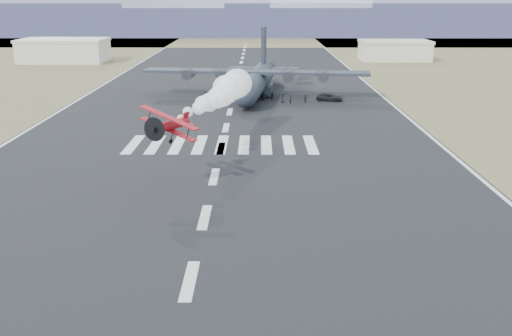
{
  "coord_description": "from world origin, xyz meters",
  "views": [
    {
      "loc": [
        4.87,
        -24.45,
        19.71
      ],
      "look_at": [
        4.69,
        26.33,
        4.0
      ],
      "focal_mm": 40.0,
      "sensor_mm": 36.0,
      "label": 1
    }
  ],
  "objects_px": {
    "support_vehicle": "(329,97)",
    "crew_b": "(200,100)",
    "crew_a": "(291,100)",
    "crew_c": "(306,99)",
    "crew_g": "(205,96)",
    "crew_f": "(263,96)",
    "aerobatic_biplane": "(170,125)",
    "crew_h": "(199,101)",
    "crew_e": "(282,98)",
    "hangar_left": "(64,50)",
    "hangar_right": "(394,50)",
    "transport_aircraft": "(257,79)",
    "crew_d": "(272,96)"
  },
  "relations": [
    {
      "from": "crew_h",
      "to": "crew_c",
      "type": "bearing_deg",
      "value": -118.47
    },
    {
      "from": "crew_f",
      "to": "crew_h",
      "type": "xyz_separation_m",
      "value": [
        -11.54,
        -5.18,
        -0.12
      ]
    },
    {
      "from": "transport_aircraft",
      "to": "crew_f",
      "type": "bearing_deg",
      "value": -71.69
    },
    {
      "from": "crew_f",
      "to": "crew_b",
      "type": "bearing_deg",
      "value": 53.91
    },
    {
      "from": "transport_aircraft",
      "to": "support_vehicle",
      "type": "height_order",
      "value": "transport_aircraft"
    },
    {
      "from": "aerobatic_biplane",
      "to": "crew_g",
      "type": "height_order",
      "value": "aerobatic_biplane"
    },
    {
      "from": "support_vehicle",
      "to": "crew_e",
      "type": "xyz_separation_m",
      "value": [
        -8.96,
        -1.84,
        0.23
      ]
    },
    {
      "from": "support_vehicle",
      "to": "crew_b",
      "type": "distance_m",
      "value": 24.34
    },
    {
      "from": "crew_e",
      "to": "crew_h",
      "type": "xyz_separation_m",
      "value": [
        -15.14,
        -3.08,
        -0.14
      ]
    },
    {
      "from": "crew_h",
      "to": "crew_a",
      "type": "bearing_deg",
      "value": -120.52
    },
    {
      "from": "crew_f",
      "to": "support_vehicle",
      "type": "bearing_deg",
      "value": -145.76
    },
    {
      "from": "aerobatic_biplane",
      "to": "crew_a",
      "type": "height_order",
      "value": "aerobatic_biplane"
    },
    {
      "from": "transport_aircraft",
      "to": "crew_f",
      "type": "distance_m",
      "value": 6.38
    },
    {
      "from": "crew_a",
      "to": "crew_c",
      "type": "relative_size",
      "value": 0.97
    },
    {
      "from": "crew_b",
      "to": "crew_h",
      "type": "xyz_separation_m",
      "value": [
        -0.03,
        -1.35,
        -0.0
      ]
    },
    {
      "from": "support_vehicle",
      "to": "crew_g",
      "type": "bearing_deg",
      "value": 101.16
    },
    {
      "from": "hangar_right",
      "to": "crew_b",
      "type": "height_order",
      "value": "hangar_right"
    },
    {
      "from": "crew_g",
      "to": "crew_h",
      "type": "bearing_deg",
      "value": -165.1
    },
    {
      "from": "crew_a",
      "to": "crew_b",
      "type": "height_order",
      "value": "crew_a"
    },
    {
      "from": "aerobatic_biplane",
      "to": "support_vehicle",
      "type": "height_order",
      "value": "aerobatic_biplane"
    },
    {
      "from": "crew_h",
      "to": "crew_f",
      "type": "bearing_deg",
      "value": -101.6
    },
    {
      "from": "transport_aircraft",
      "to": "support_vehicle",
      "type": "distance_m",
      "value": 15.23
    },
    {
      "from": "crew_c",
      "to": "crew_e",
      "type": "bearing_deg",
      "value": 132.94
    },
    {
      "from": "support_vehicle",
      "to": "crew_e",
      "type": "bearing_deg",
      "value": 114.59
    },
    {
      "from": "crew_a",
      "to": "crew_c",
      "type": "height_order",
      "value": "crew_c"
    },
    {
      "from": "hangar_left",
      "to": "crew_c",
      "type": "height_order",
      "value": "hangar_left"
    },
    {
      "from": "hangar_right",
      "to": "aerobatic_biplane",
      "type": "relative_size",
      "value": 3.07
    },
    {
      "from": "transport_aircraft",
      "to": "crew_b",
      "type": "xyz_separation_m",
      "value": [
        -10.35,
        -9.65,
        -2.48
      ]
    },
    {
      "from": "crew_b",
      "to": "crew_a",
      "type": "bearing_deg",
      "value": -169.24
    },
    {
      "from": "crew_g",
      "to": "crew_a",
      "type": "bearing_deg",
      "value": -83.79
    },
    {
      "from": "support_vehicle",
      "to": "crew_d",
      "type": "xyz_separation_m",
      "value": [
        -10.8,
        0.48,
        0.13
      ]
    },
    {
      "from": "hangar_left",
      "to": "crew_f",
      "type": "distance_m",
      "value": 85.01
    },
    {
      "from": "crew_b",
      "to": "crew_g",
      "type": "relative_size",
      "value": 0.94
    },
    {
      "from": "crew_a",
      "to": "crew_b",
      "type": "xyz_separation_m",
      "value": [
        -16.55,
        -0.18,
        -0.04
      ]
    },
    {
      "from": "crew_f",
      "to": "hangar_right",
      "type": "bearing_deg",
      "value": -85.37
    },
    {
      "from": "crew_b",
      "to": "hangar_left",
      "type": "bearing_deg",
      "value": -44.87
    },
    {
      "from": "hangar_right",
      "to": "crew_c",
      "type": "relative_size",
      "value": 12.07
    },
    {
      "from": "crew_f",
      "to": "crew_h",
      "type": "height_order",
      "value": "crew_f"
    },
    {
      "from": "aerobatic_biplane",
      "to": "crew_e",
      "type": "bearing_deg",
      "value": 86.98
    },
    {
      "from": "aerobatic_biplane",
      "to": "crew_b",
      "type": "distance_m",
      "value": 46.68
    },
    {
      "from": "crew_a",
      "to": "crew_c",
      "type": "xyz_separation_m",
      "value": [
        2.83,
        0.96,
        0.03
      ]
    },
    {
      "from": "crew_g",
      "to": "crew_h",
      "type": "distance_m",
      "value": 5.71
    },
    {
      "from": "crew_e",
      "to": "crew_g",
      "type": "distance_m",
      "value": 14.79
    },
    {
      "from": "support_vehicle",
      "to": "crew_f",
      "type": "xyz_separation_m",
      "value": [
        -12.56,
        0.27,
        0.21
      ]
    },
    {
      "from": "hangar_right",
      "to": "crew_e",
      "type": "height_order",
      "value": "hangar_right"
    },
    {
      "from": "hangar_right",
      "to": "crew_a",
      "type": "bearing_deg",
      "value": -116.36
    },
    {
      "from": "aerobatic_biplane",
      "to": "crew_d",
      "type": "relative_size",
      "value": 4.1
    },
    {
      "from": "aerobatic_biplane",
      "to": "crew_a",
      "type": "relative_size",
      "value": 4.07
    },
    {
      "from": "crew_c",
      "to": "crew_d",
      "type": "bearing_deg",
      "value": 115.35
    },
    {
      "from": "hangar_left",
      "to": "support_vehicle",
      "type": "xyz_separation_m",
      "value": [
        70.38,
        -62.54,
        -2.72
      ]
    }
  ]
}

